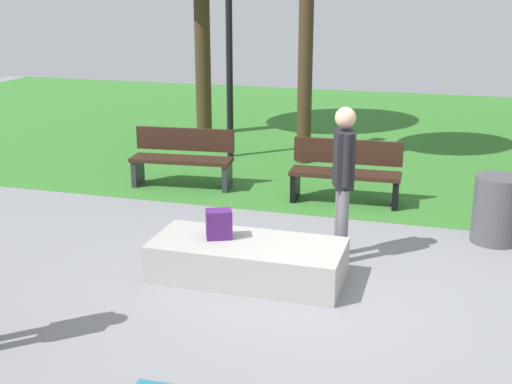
% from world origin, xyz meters
% --- Properties ---
extents(ground_plane, '(28.00, 28.00, 0.00)m').
position_xyz_m(ground_plane, '(0.00, 0.00, 0.00)').
color(ground_plane, gray).
extents(grass_lawn, '(26.60, 11.73, 0.01)m').
position_xyz_m(grass_lawn, '(0.00, 8.13, 0.00)').
color(grass_lawn, '#387A2D').
rests_on(grass_lawn, ground_plane).
extents(concrete_ledge, '(2.08, 0.92, 0.42)m').
position_xyz_m(concrete_ledge, '(-0.88, 0.04, 0.21)').
color(concrete_ledge, '#A8A59E').
rests_on(concrete_ledge, ground_plane).
extents(backpack_on_ledge, '(0.34, 0.30, 0.32)m').
position_xyz_m(backpack_on_ledge, '(-1.21, 0.08, 0.58)').
color(backpack_on_ledge, '#4C1E66').
rests_on(backpack_on_ledge, concrete_ledge).
extents(skater_watching, '(0.29, 0.41, 1.79)m').
position_xyz_m(skater_watching, '(0.01, 0.87, 1.06)').
color(skater_watching, slate).
rests_on(skater_watching, ground_plane).
extents(park_bench_near_lamppost, '(1.62, 0.52, 0.91)m').
position_xyz_m(park_bench_near_lamppost, '(-0.29, 3.02, 0.48)').
color(park_bench_near_lamppost, '#331E14').
rests_on(park_bench_near_lamppost, ground_plane).
extents(park_bench_near_path, '(1.64, 0.62, 0.91)m').
position_xyz_m(park_bench_near_path, '(-2.89, 3.12, 0.48)').
color(park_bench_near_path, '#331E14').
rests_on(park_bench_near_path, ground_plane).
extents(lamp_post, '(0.28, 0.28, 4.55)m').
position_xyz_m(lamp_post, '(-2.79, 5.18, 2.74)').
color(lamp_post, black).
rests_on(lamp_post, ground_plane).
extents(trash_bin, '(0.59, 0.59, 0.84)m').
position_xyz_m(trash_bin, '(1.76, 1.95, 0.42)').
color(trash_bin, '#4C4C51').
rests_on(trash_bin, ground_plane).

